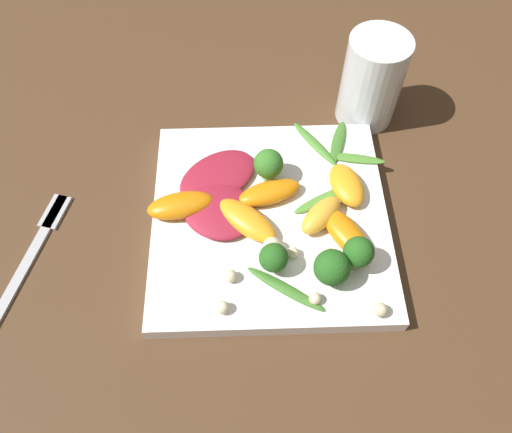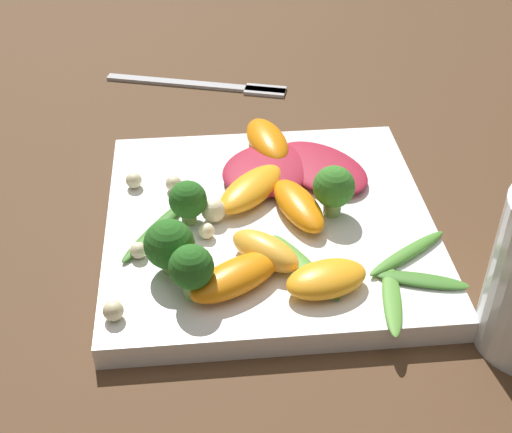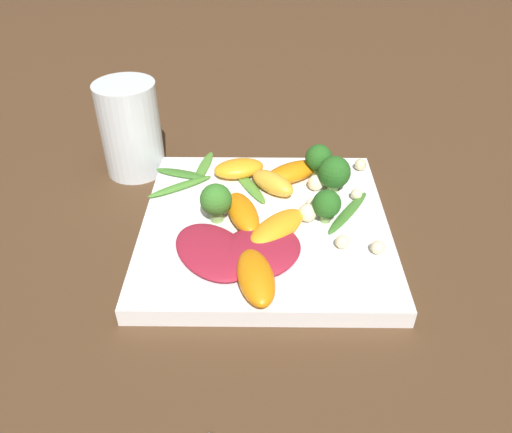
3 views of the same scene
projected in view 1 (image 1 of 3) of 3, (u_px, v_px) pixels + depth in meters
name	position (u px, v px, depth m)	size (l,w,h in m)	color
ground_plane	(270.00, 224.00, 0.55)	(2.40, 2.40, 0.00)	#4C331E
plate	(270.00, 220.00, 0.54)	(0.25, 0.25, 0.02)	white
drinking_glass	(372.00, 80.00, 0.59)	(0.07, 0.07, 0.11)	white
fork	(32.00, 253.00, 0.53)	(0.07, 0.19, 0.01)	#B2B2B7
radicchio_leaf_0	(218.00, 176.00, 0.55)	(0.11, 0.10, 0.01)	maroon
radicchio_leaf_1	(218.00, 209.00, 0.53)	(0.11, 0.11, 0.01)	maroon
orange_segment_0	(347.00, 185.00, 0.54)	(0.05, 0.06, 0.02)	orange
orange_segment_1	(267.00, 193.00, 0.54)	(0.07, 0.05, 0.02)	orange
orange_segment_2	(181.00, 205.00, 0.53)	(0.08, 0.04, 0.02)	orange
orange_segment_3	(347.00, 234.00, 0.51)	(0.06, 0.08, 0.02)	orange
orange_segment_4	(246.00, 220.00, 0.52)	(0.08, 0.07, 0.02)	orange
orange_segment_5	(321.00, 215.00, 0.52)	(0.06, 0.06, 0.02)	#FCAD33
broccoli_floret_0	(332.00, 268.00, 0.48)	(0.04, 0.04, 0.04)	#84AD5B
broccoli_floret_1	(358.00, 253.00, 0.48)	(0.03, 0.03, 0.04)	#84AD5B
broccoli_floret_2	(270.00, 165.00, 0.54)	(0.03, 0.03, 0.04)	#84AD5B
broccoli_floret_3	(274.00, 258.00, 0.48)	(0.03, 0.03, 0.04)	#7A9E51
arugula_sprig_0	(338.00, 142.00, 0.58)	(0.03, 0.07, 0.00)	#3D7528
arugula_sprig_1	(285.00, 289.00, 0.49)	(0.08, 0.06, 0.01)	#3D7528
arugula_sprig_2	(327.00, 198.00, 0.54)	(0.08, 0.05, 0.00)	#518E33
arugula_sprig_3	(354.00, 158.00, 0.57)	(0.07, 0.03, 0.00)	#518E33
arugula_sprig_4	(315.00, 144.00, 0.58)	(0.05, 0.07, 0.01)	#47842D
macadamia_nut_0	(223.00, 307.00, 0.47)	(0.01, 0.01, 0.01)	beige
macadamia_nut_1	(315.00, 298.00, 0.48)	(0.01, 0.01, 0.01)	beige
macadamia_nut_2	(380.00, 310.00, 0.47)	(0.01, 0.01, 0.01)	beige
macadamia_nut_3	(276.00, 246.00, 0.50)	(0.02, 0.02, 0.02)	beige
macadamia_nut_4	(230.00, 276.00, 0.49)	(0.01, 0.01, 0.01)	beige
macadamia_nut_5	(293.00, 253.00, 0.50)	(0.01, 0.01, 0.01)	beige
macadamia_nut_6	(330.00, 257.00, 0.50)	(0.02, 0.02, 0.02)	beige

